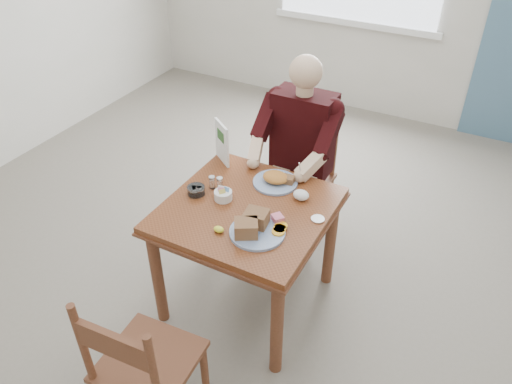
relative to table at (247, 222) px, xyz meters
The scene contains 14 objects.
floor 0.64m from the table, ahead, with size 6.00×6.00×0.00m, color #71695B.
lemon_wedge 0.29m from the table, 95.79° to the right, with size 0.06×0.04×0.03m, color yellow.
napkin 0.35m from the table, 41.05° to the left, with size 0.09×0.08×0.06m, color white.
metal_dish 0.42m from the table, 11.23° to the left, with size 0.08×0.08×0.01m, color silver.
table is the anchor object (origin of this frame).
chair_far 0.81m from the table, 90.00° to the left, with size 0.42×0.42×0.95m.
chair_near 0.99m from the table, 90.59° to the right, with size 0.45×0.45×0.95m.
diner 0.73m from the table, 90.00° to the left, with size 0.53×0.56×1.39m.
near_plate 0.27m from the table, 49.84° to the right, with size 0.39×0.39×0.10m.
far_plate 0.32m from the table, 81.35° to the left, with size 0.30×0.30×0.07m.
caddy 0.21m from the table, behind, with size 0.13×0.13×0.08m.
shakers 0.30m from the table, 164.41° to the left, with size 0.09×0.06×0.08m.
creamer 0.35m from the table, behind, with size 0.11×0.11×0.05m.
menu 0.57m from the table, 136.64° to the left, with size 0.16×0.12×0.27m.
Camera 1 is at (1.10, -1.95, 2.47)m, focal length 35.00 mm.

